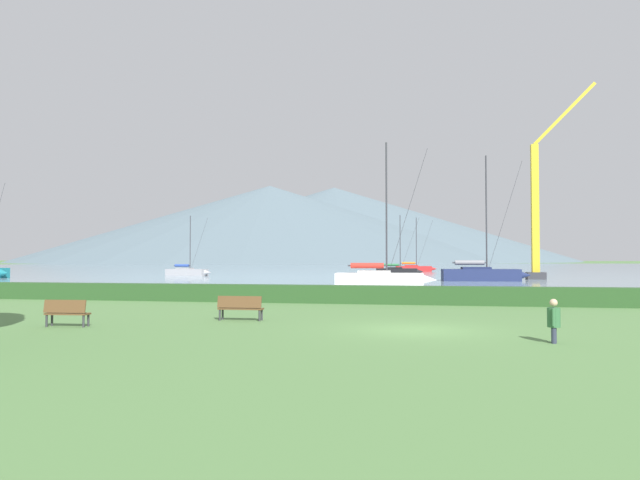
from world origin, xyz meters
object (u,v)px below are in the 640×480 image
park_bench_under_tree (67,312)px  dock_crane (538,215)px  sailboat_slip_1 (482,274)px  sailboat_slip_4 (187,272)px  sailboat_slip_3 (381,278)px  sailboat_slip_5 (414,268)px  sailboat_slip_2 (397,271)px  person_seated_viewer (554,319)px  park_bench_near_path (240,307)px

park_bench_under_tree → dock_crane: bearing=60.5°
sailboat_slip_1 → sailboat_slip_4: size_ratio=1.61×
park_bench_under_tree → dock_crane: 57.41m
sailboat_slip_3 → sailboat_slip_5: size_ratio=1.26×
sailboat_slip_1 → sailboat_slip_3: size_ratio=1.09×
sailboat_slip_1 → sailboat_slip_3: bearing=-128.1°
sailboat_slip_3 → sailboat_slip_5: bearing=86.1°
sailboat_slip_2 → sailboat_slip_3: bearing=-88.5°
park_bench_under_tree → person_seated_viewer: 16.00m
sailboat_slip_4 → sailboat_slip_3: bearing=-35.4°
person_seated_viewer → park_bench_under_tree: bearing=-169.8°
sailboat_slip_2 → park_bench_near_path: sailboat_slip_2 is taller
sailboat_slip_5 → park_bench_under_tree: bearing=-101.5°
sailboat_slip_4 → park_bench_under_tree: 60.70m
sailboat_slip_2 → sailboat_slip_4: 29.84m
sailboat_slip_5 → park_bench_near_path: bearing=-98.1°
sailboat_slip_2 → dock_crane: (16.80, -15.39, 6.72)m
sailboat_slip_1 → person_seated_viewer: size_ratio=10.64×
park_bench_near_path → park_bench_under_tree: bearing=-151.1°
park_bench_under_tree → sailboat_slip_1: bearing=64.6°
person_seated_viewer → dock_crane: size_ratio=0.06×
sailboat_slip_4 → sailboat_slip_5: 42.52m
sailboat_slip_1 → park_bench_near_path: bearing=-111.5°
sailboat_slip_3 → park_bench_under_tree: sailboat_slip_3 is taller
sailboat_slip_2 → park_bench_under_tree: size_ratio=5.58×
sailboat_slip_2 → sailboat_slip_1: bearing=-64.5°
park_bench_near_path → dock_crane: 52.48m
park_bench_near_path → person_seated_viewer: 11.38m
sailboat_slip_1 → sailboat_slip_4: (-38.25, 11.95, -0.23)m
park_bench_under_tree → dock_crane: (24.67, 51.40, 6.75)m
sailboat_slip_4 → park_bench_near_path: (25.71, -54.09, -0.01)m
park_bench_under_tree → person_seated_viewer: bearing=-7.3°
sailboat_slip_3 → sailboat_slip_1: bearing=54.2°
person_seated_viewer → dock_crane: bearing=94.2°
sailboat_slip_1 → sailboat_slip_3: (-9.44, -14.45, -0.06)m
sailboat_slip_3 → dock_crane: (16.24, 20.62, 6.56)m
sailboat_slip_1 → dock_crane: size_ratio=0.60×
sailboat_slip_4 → person_seated_viewer: sailboat_slip_4 is taller
sailboat_slip_3 → person_seated_viewer: sailboat_slip_3 is taller
sailboat_slip_4 → dock_crane: bearing=-0.2°
sailboat_slip_3 → person_seated_viewer: (7.54, -31.73, -0.03)m
dock_crane → person_seated_viewer: bearing=-99.4°
dock_crane → park_bench_under_tree: bearing=-115.6°
sailboat_slip_2 → park_bench_under_tree: 67.25m
sailboat_slip_3 → sailboat_slip_5: sailboat_slip_3 is taller
sailboat_slip_1 → sailboat_slip_2: sailboat_slip_1 is taller
person_seated_viewer → park_bench_near_path: bearing=172.8°
sailboat_slip_3 → sailboat_slip_4: (-28.81, 26.40, -0.17)m
sailboat_slip_4 → park_bench_under_tree: (20.38, -57.17, -0.02)m
park_bench_under_tree → sailboat_slip_3: bearing=70.8°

